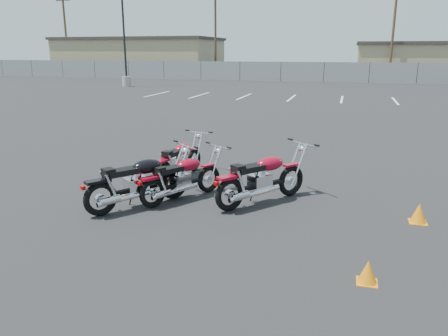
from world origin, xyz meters
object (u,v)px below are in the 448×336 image
(motorcycle_second_black, at_px, (138,182))
(motorcycle_rear_red, at_px, (262,178))
(motorcycle_third_red, at_px, (182,178))
(motorcycle_front_red, at_px, (180,160))

(motorcycle_second_black, height_order, motorcycle_rear_red, motorcycle_rear_red)
(motorcycle_third_red, relative_size, motorcycle_rear_red, 0.94)
(motorcycle_front_red, bearing_deg, motorcycle_second_black, -90.87)
(motorcycle_front_red, distance_m, motorcycle_third_red, 1.51)
(motorcycle_third_red, bearing_deg, motorcycle_front_red, 113.13)
(motorcycle_second_black, distance_m, motorcycle_rear_red, 2.31)
(motorcycle_third_red, bearing_deg, motorcycle_second_black, -135.77)
(motorcycle_third_red, bearing_deg, motorcycle_rear_red, 8.39)
(motorcycle_second_black, bearing_deg, motorcycle_front_red, 89.13)
(motorcycle_third_red, xyz_separation_m, motorcycle_rear_red, (1.54, 0.23, 0.05))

